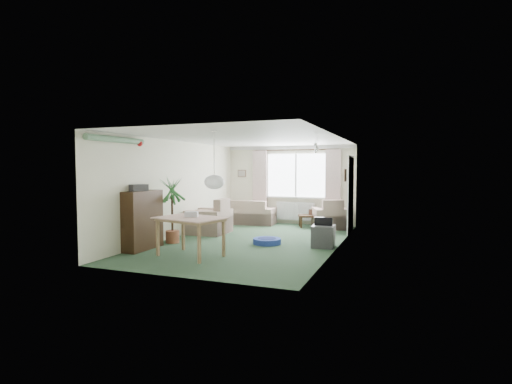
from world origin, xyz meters
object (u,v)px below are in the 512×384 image
(coffee_table, at_px, (312,221))
(pet_bed, at_px, (267,241))
(armchair_corner, at_px, (330,214))
(armchair_left, at_px, (209,216))
(sofa, at_px, (251,212))
(houseplant, at_px, (172,210))
(tv_cube, at_px, (323,236))
(dining_table, at_px, (191,237))
(bookshelf, at_px, (143,220))

(coffee_table, height_order, pet_bed, coffee_table)
(armchair_corner, height_order, armchair_left, armchair_left)
(sofa, relative_size, armchair_corner, 1.57)
(armchair_left, xyz_separation_m, coffee_table, (2.32, 2.03, -0.28))
(houseplant, xyz_separation_m, tv_cube, (3.35, 0.76, -0.53))
(sofa, bearing_deg, dining_table, 92.38)
(dining_table, bearing_deg, sofa, 96.83)
(sofa, height_order, pet_bed, sofa)
(armchair_corner, distance_m, houseplant, 4.63)
(dining_table, bearing_deg, tv_cube, 39.13)
(sofa, bearing_deg, bookshelf, 75.97)
(houseplant, height_order, dining_table, houseplant)
(bookshelf, xyz_separation_m, tv_cube, (3.54, 1.60, -0.39))
(coffee_table, xyz_separation_m, dining_table, (-1.37, -4.61, 0.20))
(coffee_table, relative_size, houseplant, 0.52)
(bookshelf, bearing_deg, houseplant, 77.47)
(houseplant, bearing_deg, sofa, 81.16)
(bookshelf, bearing_deg, armchair_left, 81.95)
(sofa, bearing_deg, armchair_corner, 174.97)
(dining_table, height_order, pet_bed, dining_table)
(armchair_corner, relative_size, houseplant, 0.61)
(armchair_left, bearing_deg, bookshelf, -9.63)
(coffee_table, distance_m, pet_bed, 2.91)
(houseplant, relative_size, pet_bed, 2.41)
(sofa, distance_m, bookshelf, 4.45)
(bookshelf, distance_m, houseplant, 0.88)
(bookshelf, bearing_deg, dining_table, -9.80)
(sofa, bearing_deg, houseplant, 76.72)
(armchair_corner, height_order, coffee_table, armchair_corner)
(dining_table, bearing_deg, coffee_table, 73.40)
(houseplant, bearing_deg, armchair_corner, 49.55)
(armchair_left, relative_size, pet_bed, 1.61)
(houseplant, distance_m, dining_table, 1.59)
(coffee_table, bearing_deg, tv_cube, -72.51)
(bookshelf, bearing_deg, armchair_corner, 54.00)
(tv_cube, distance_m, pet_bed, 1.28)
(bookshelf, distance_m, dining_table, 1.33)
(coffee_table, xyz_separation_m, bookshelf, (-2.66, -4.38, 0.44))
(sofa, height_order, dining_table, dining_table)
(coffee_table, bearing_deg, dining_table, -106.60)
(bookshelf, relative_size, dining_table, 1.04)
(armchair_corner, bearing_deg, coffee_table, -25.46)
(armchair_left, distance_m, tv_cube, 3.29)
(sofa, height_order, bookshelf, bookshelf)
(bookshelf, bearing_deg, coffee_table, 58.85)
(sofa, bearing_deg, armchair_left, 74.39)
(sofa, relative_size, tv_cube, 2.84)
(bookshelf, relative_size, houseplant, 0.81)
(armchair_left, bearing_deg, dining_table, 18.82)
(dining_table, distance_m, pet_bed, 2.01)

